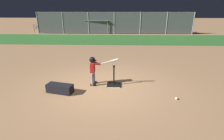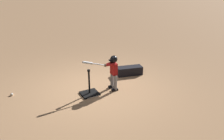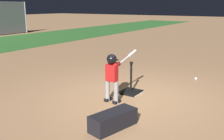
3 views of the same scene
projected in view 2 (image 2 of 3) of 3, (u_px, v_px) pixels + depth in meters
name	position (u px, v px, depth m)	size (l,w,h in m)	color
ground_plane	(96.00, 89.00, 6.32)	(90.00, 90.00, 0.00)	#AD7F56
home_plate	(90.00, 94.00, 6.03)	(0.44, 0.44, 0.02)	white
batting_tee	(90.00, 91.00, 6.00)	(0.48, 0.43, 0.73)	black
batter_child	(112.00, 69.00, 6.07)	(1.00, 0.32, 1.01)	gray
baseball	(12.00, 94.00, 5.94)	(0.07, 0.07, 0.07)	white
equipment_bag	(129.00, 71.00, 7.26)	(0.84, 0.32, 0.28)	black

